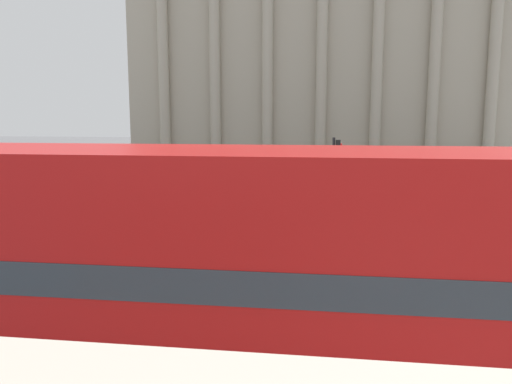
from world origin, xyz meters
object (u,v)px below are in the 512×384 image
(traffic_light_near, at_px, (509,206))
(pedestrian_red, at_px, (494,172))
(car_white, at_px, (390,183))
(double_decker_bus, at_px, (161,267))
(pedestrian_white, at_px, (273,185))
(traffic_light_mid, at_px, (335,166))
(pedestrian_yellow, at_px, (241,171))
(plaza_building_left, at_px, (323,29))

(traffic_light_near, xyz_separation_m, pedestrian_red, (6.15, 20.21, -1.27))
(traffic_light_near, height_order, car_white, traffic_light_near)
(double_decker_bus, distance_m, pedestrian_white, 18.66)
(traffic_light_mid, bearing_deg, pedestrian_white, 127.53)
(car_white, height_order, pedestrian_white, pedestrian_white)
(double_decker_bus, relative_size, car_white, 2.59)
(pedestrian_white, relative_size, pedestrian_yellow, 0.93)
(traffic_light_mid, xyz_separation_m, pedestrian_white, (-3.04, 3.96, -1.39))
(traffic_light_near, relative_size, pedestrian_white, 1.99)
(plaza_building_left, relative_size, pedestrian_red, 20.85)
(double_decker_bus, height_order, traffic_light_mid, double_decker_bus)
(pedestrian_white, xyz_separation_m, pedestrian_yellow, (-2.61, 5.48, 0.08))
(double_decker_bus, relative_size, pedestrian_white, 6.47)
(pedestrian_yellow, relative_size, pedestrian_red, 1.10)
(plaza_building_left, bearing_deg, traffic_light_near, -81.72)
(double_decker_bus, relative_size, pedestrian_yellow, 6.01)
(double_decker_bus, bearing_deg, car_white, 69.59)
(pedestrian_white, relative_size, pedestrian_red, 1.03)
(traffic_light_mid, bearing_deg, pedestrian_yellow, 120.89)
(plaza_building_left, bearing_deg, traffic_light_mid, -88.27)
(double_decker_bus, bearing_deg, traffic_light_mid, 74.04)
(plaza_building_left, bearing_deg, car_white, -77.71)
(pedestrian_yellow, bearing_deg, car_white, -85.04)
(pedestrian_white, xyz_separation_m, pedestrian_red, (13.43, 8.02, -0.03))
(double_decker_bus, distance_m, pedestrian_red, 29.78)
(plaza_building_left, xyz_separation_m, pedestrian_yellow, (-4.86, -16.89, -11.31))
(pedestrian_white, bearing_deg, traffic_light_near, 169.44)
(pedestrian_white, bearing_deg, traffic_light_mid, 176.14)
(traffic_light_near, bearing_deg, pedestrian_red, 73.07)
(traffic_light_near, height_order, pedestrian_yellow, traffic_light_near)
(traffic_light_near, distance_m, traffic_light_mid, 9.26)
(double_decker_bus, relative_size, traffic_light_mid, 3.04)
(pedestrian_white, height_order, pedestrian_red, pedestrian_white)
(pedestrian_red, bearing_deg, traffic_light_mid, 169.59)
(double_decker_bus, distance_m, plaza_building_left, 42.26)
(traffic_light_mid, relative_size, pedestrian_red, 2.19)
(car_white, height_order, pedestrian_yellow, pedestrian_yellow)
(traffic_light_near, bearing_deg, car_white, 93.40)
(traffic_light_near, bearing_deg, traffic_light_mid, 117.23)
(traffic_light_near, relative_size, traffic_light_mid, 0.93)
(plaza_building_left, xyz_separation_m, pedestrian_white, (-2.25, -22.37, -11.40))
(plaza_building_left, distance_m, pedestrian_white, 25.21)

